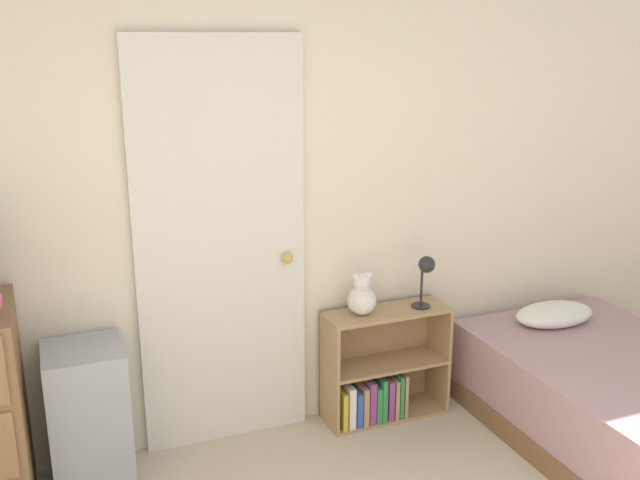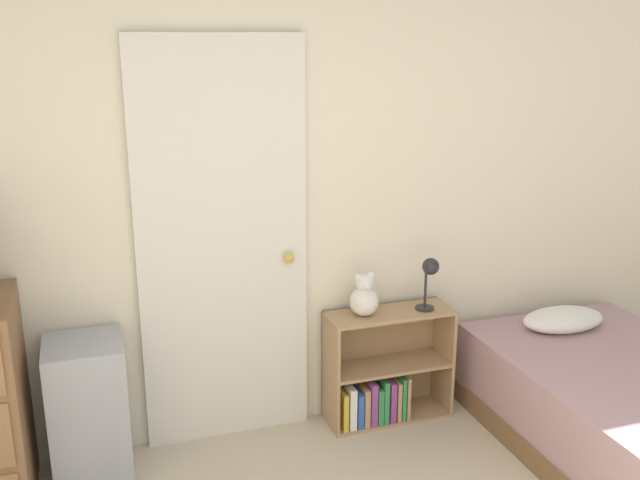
{
  "view_description": "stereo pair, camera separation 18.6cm",
  "coord_description": "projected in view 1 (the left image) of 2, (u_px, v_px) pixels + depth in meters",
  "views": [
    {
      "loc": [
        -1.12,
        -1.0,
        2.03
      ],
      "look_at": [
        0.1,
        2.04,
        1.08
      ],
      "focal_mm": 40.0,
      "sensor_mm": 36.0,
      "label": 1
    },
    {
      "loc": [
        -0.94,
        -1.07,
        2.03
      ],
      "look_at": [
        0.1,
        2.04,
        1.08
      ],
      "focal_mm": 40.0,
      "sensor_mm": 36.0,
      "label": 2
    }
  ],
  "objects": [
    {
      "name": "door_closed",
      "position": [
        222.0,
        249.0,
        3.48
      ],
      "size": [
        0.84,
        0.09,
        2.04
      ],
      "color": "silver",
      "rests_on": "ground_plane"
    },
    {
      "name": "teddy_bear",
      "position": [
        362.0,
        296.0,
        3.7
      ],
      "size": [
        0.15,
        0.15,
        0.23
      ],
      "color": "silver",
      "rests_on": "bookshelf"
    },
    {
      "name": "bookshelf",
      "position": [
        379.0,
        376.0,
        3.88
      ],
      "size": [
        0.68,
        0.25,
        0.62
      ],
      "color": "tan",
      "rests_on": "ground_plane"
    },
    {
      "name": "storage_bin",
      "position": [
        89.0,
        417.0,
        3.26
      ],
      "size": [
        0.35,
        0.36,
        0.69
      ],
      "color": "#999EA8",
      "rests_on": "ground_plane"
    },
    {
      "name": "wall_back",
      "position": [
        280.0,
        191.0,
        3.57
      ],
      "size": [
        10.0,
        0.06,
        2.55
      ],
      "color": "beige",
      "rests_on": "ground_plane"
    },
    {
      "name": "desk_lamp",
      "position": [
        426.0,
        271.0,
        3.77
      ],
      "size": [
        0.11,
        0.11,
        0.29
      ],
      "color": "#262628",
      "rests_on": "bookshelf"
    }
  ]
}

